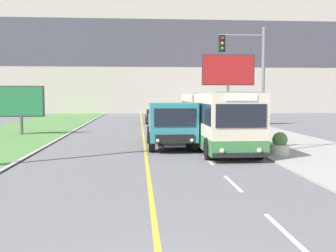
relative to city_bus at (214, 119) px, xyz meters
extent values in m
cube|color=silver|center=(-1.21, -14.02, -1.56)|extent=(0.12, 2.40, 0.01)
cube|color=silver|center=(-1.21, -9.42, -1.56)|extent=(0.12, 2.40, 0.01)
cube|color=silver|center=(-1.21, -4.82, -1.56)|extent=(0.12, 2.40, 0.01)
cube|color=silver|center=(-1.21, -0.22, -1.56)|extent=(0.12, 2.40, 0.01)
cube|color=silver|center=(-1.21, 4.38, -1.56)|extent=(0.12, 2.40, 0.01)
cube|color=silver|center=(-1.21, 8.98, -1.56)|extent=(0.12, 2.40, 0.01)
cube|color=silver|center=(-1.21, 13.58, -1.56)|extent=(0.12, 2.40, 0.01)
cube|color=silver|center=(-1.21, 18.18, -1.56)|extent=(0.12, 2.40, 0.01)
cube|color=silver|center=(-1.21, 22.78, -1.56)|extent=(0.12, 2.40, 0.01)
cube|color=beige|center=(-3.96, 45.34, 9.14)|extent=(80.00, 8.00, 21.41)
cube|color=#4C4C56|center=(-3.96, 41.32, 9.68)|extent=(80.00, 0.04, 7.49)
cube|color=beige|center=(0.00, -3.12, 0.07)|extent=(2.47, 5.38, 2.72)
cube|color=#3D7F42|center=(0.00, -3.12, -0.94)|extent=(2.49, 5.40, 0.70)
cube|color=black|center=(0.00, -3.12, 0.48)|extent=(2.49, 4.95, 0.95)
cube|color=gray|center=(0.00, -3.12, 1.47)|extent=(2.10, 4.84, 0.08)
cube|color=beige|center=(0.00, 3.16, 0.07)|extent=(2.47, 5.38, 2.72)
cube|color=#3D7F42|center=(0.00, 3.16, -0.94)|extent=(2.49, 5.40, 0.70)
cube|color=black|center=(0.00, 3.16, 0.48)|extent=(2.49, 4.95, 0.95)
cube|color=gray|center=(0.00, 3.16, 1.47)|extent=(2.10, 4.84, 0.08)
cube|color=#474747|center=(0.00, 0.02, 0.07)|extent=(2.27, 0.90, 2.50)
cube|color=black|center=(0.00, -5.83, 0.48)|extent=(2.17, 0.04, 1.00)
cube|color=black|center=(0.00, -5.84, -1.19)|extent=(2.42, 0.06, 0.20)
sphere|color=#F4EAB2|center=(-0.80, -5.85, -0.99)|extent=(0.20, 0.20, 0.20)
sphere|color=#F4EAB2|center=(0.80, -5.85, -0.99)|extent=(0.20, 0.20, 0.20)
cube|color=white|center=(0.00, -5.83, 1.25)|extent=(1.36, 0.04, 0.28)
cylinder|color=black|center=(-1.17, -4.63, -1.06)|extent=(0.28, 1.00, 1.00)
cylinder|color=black|center=(1.17, -4.63, -1.06)|extent=(0.28, 1.00, 1.00)
cylinder|color=black|center=(-1.17, -1.40, -1.06)|extent=(0.28, 1.00, 1.00)
cylinder|color=black|center=(1.17, -1.40, -1.06)|extent=(0.28, 1.00, 1.00)
cylinder|color=black|center=(-1.17, 3.70, -1.06)|extent=(0.28, 1.00, 1.00)
cylinder|color=black|center=(1.17, 3.70, -1.06)|extent=(0.28, 1.00, 1.00)
cube|color=black|center=(-2.53, 0.25, -1.12)|extent=(1.08, 6.39, 0.20)
cube|color=teal|center=(-2.53, -1.80, -0.03)|extent=(2.40, 2.28, 1.97)
cube|color=black|center=(-2.53, -2.96, 0.26)|extent=(2.04, 0.04, 0.89)
cube|color=black|center=(-2.53, -2.97, -0.80)|extent=(1.92, 0.06, 0.44)
sphere|color=silver|center=(-3.37, -2.98, -0.87)|extent=(0.18, 0.18, 0.18)
sphere|color=silver|center=(-1.69, -2.98, -0.87)|extent=(0.18, 0.18, 0.18)
cube|color=#994C19|center=(-2.53, 1.52, -0.96)|extent=(2.28, 3.86, 0.12)
cube|color=#994C19|center=(-3.61, 1.52, -0.42)|extent=(0.12, 3.86, 1.20)
cube|color=#994C19|center=(-1.45, 1.52, -0.42)|extent=(0.12, 3.86, 1.20)
cube|color=#994C19|center=(-2.53, -0.35, -0.42)|extent=(2.28, 0.12, 1.20)
cube|color=#994C19|center=(-2.53, 3.39, -0.42)|extent=(2.28, 0.12, 1.20)
cube|color=#994C19|center=(-2.53, -0.35, 0.30)|extent=(2.28, 0.12, 0.24)
cylinder|color=black|center=(-3.64, -2.03, -1.04)|extent=(0.30, 1.04, 1.04)
cylinder|color=black|center=(-1.42, -2.03, -1.04)|extent=(0.30, 1.04, 1.04)
cylinder|color=black|center=(-3.64, 1.71, -1.04)|extent=(0.30, 1.04, 1.04)
cylinder|color=black|center=(-1.42, 1.71, -1.04)|extent=(0.30, 1.04, 1.04)
cube|color=black|center=(-2.69, 18.72, -1.07)|extent=(1.80, 4.30, 0.61)
cube|color=black|center=(-2.69, 18.83, -0.44)|extent=(1.53, 2.36, 0.65)
cylinder|color=black|center=(-3.50, 17.43, -1.25)|extent=(0.18, 0.62, 0.62)
cylinder|color=black|center=(-1.88, 17.43, -1.25)|extent=(0.18, 0.62, 0.62)
cylinder|color=black|center=(-3.50, 20.01, -1.25)|extent=(0.18, 0.62, 0.62)
cylinder|color=black|center=(-1.88, 20.01, -1.25)|extent=(0.18, 0.62, 0.62)
cylinder|color=slate|center=(1.77, -3.18, 1.53)|extent=(0.16, 0.16, 6.18)
cylinder|color=slate|center=(0.67, -3.18, 4.22)|extent=(2.20, 0.10, 0.10)
cube|color=black|center=(-0.29, -3.18, 3.82)|extent=(0.28, 0.24, 0.80)
sphere|color=red|center=(-0.29, -3.31, 4.06)|extent=(0.14, 0.14, 0.14)
sphere|color=orange|center=(-0.29, -3.31, 3.82)|extent=(0.14, 0.14, 0.14)
sphere|color=green|center=(-0.29, -3.31, 3.58)|extent=(0.14, 0.14, 0.14)
cylinder|color=#59595B|center=(4.12, 14.53, 0.40)|extent=(0.24, 0.24, 3.92)
cube|color=#333333|center=(4.12, 14.53, 3.72)|extent=(4.98, 0.20, 2.88)
cube|color=#AD1E1E|center=(4.12, 14.42, 3.72)|extent=(4.82, 0.02, 2.72)
cylinder|color=#59595B|center=(-12.90, 7.48, -0.86)|extent=(0.24, 0.24, 1.41)
cube|color=#333333|center=(-12.90, 7.48, 0.90)|extent=(3.37, 0.20, 2.27)
cube|color=#287547|center=(-12.90, 7.37, 0.90)|extent=(3.21, 0.02, 2.11)
cylinder|color=silver|center=(2.41, -3.89, -1.24)|extent=(0.90, 0.90, 0.48)
sphere|color=#518442|center=(2.41, -3.89, -0.76)|extent=(0.72, 0.72, 0.72)
cylinder|color=silver|center=(2.44, 0.37, -1.25)|extent=(0.89, 0.89, 0.47)
sphere|color=#518442|center=(2.44, 0.37, -0.77)|extent=(0.71, 0.71, 0.71)
camera|label=1|loc=(-4.31, -22.02, 1.35)|focal=42.00mm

